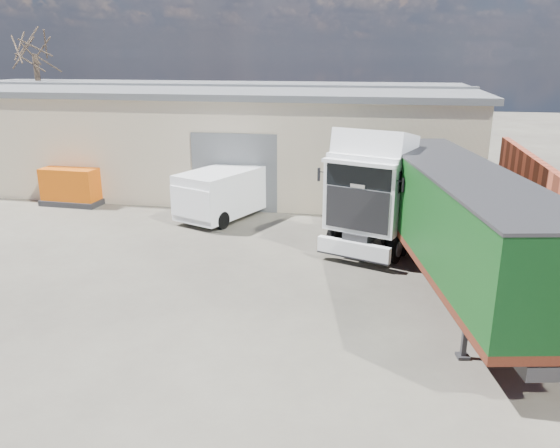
% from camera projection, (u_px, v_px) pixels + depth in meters
% --- Properties ---
extents(ground, '(120.00, 120.00, 0.00)m').
position_uv_depth(ground, '(214.00, 307.00, 15.81)').
color(ground, '#272420').
rests_on(ground, ground).
extents(warehouse, '(30.60, 12.60, 5.42)m').
position_uv_depth(warehouse, '(193.00, 134.00, 31.06)').
color(warehouse, beige).
rests_on(warehouse, ground).
extents(bare_tree, '(4.00, 4.00, 9.60)m').
position_uv_depth(bare_tree, '(33.00, 39.00, 35.31)').
color(bare_tree, '#382B21').
rests_on(bare_tree, ground).
extents(tractor_unit, '(4.80, 7.21, 4.61)m').
position_uv_depth(tractor_unit, '(379.00, 197.00, 20.17)').
color(tractor_unit, black).
rests_on(tractor_unit, ground).
extents(box_trailer, '(4.70, 11.93, 3.88)m').
position_uv_depth(box_trailer, '(457.00, 219.00, 16.10)').
color(box_trailer, '#2D2D30').
rests_on(box_trailer, ground).
extents(panel_van, '(4.05, 5.73, 2.17)m').
position_uv_depth(panel_van, '(227.00, 192.00, 24.30)').
color(panel_van, black).
rests_on(panel_van, ground).
extents(orange_skip, '(2.95, 1.93, 1.79)m').
position_uv_depth(orange_skip, '(74.00, 188.00, 26.50)').
color(orange_skip, '#2D2D30').
rests_on(orange_skip, ground).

